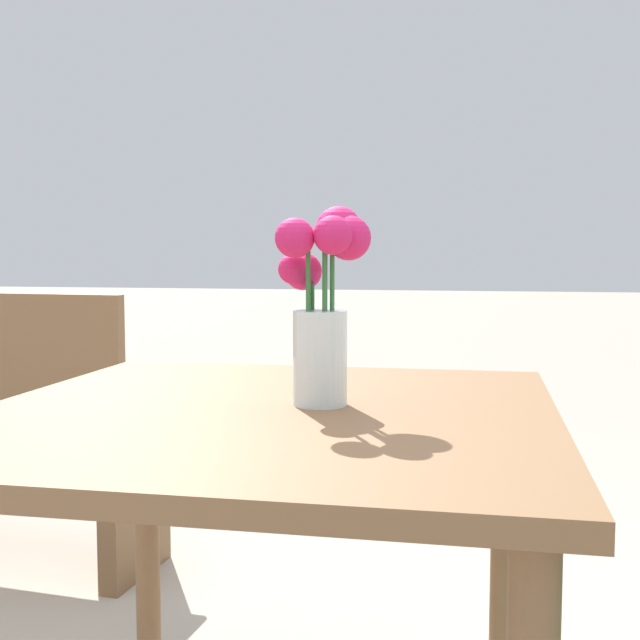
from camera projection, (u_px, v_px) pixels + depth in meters
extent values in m
cube|color=brown|center=(268.00, 417.00, 1.18)|extent=(0.85, 0.88, 0.03)
cylinder|color=brown|center=(147.00, 550.00, 1.65)|extent=(0.05, 0.05, 0.71)
cylinder|color=brown|center=(503.00, 577.00, 1.51)|extent=(0.05, 0.05, 0.71)
cylinder|color=silver|center=(320.00, 358.00, 1.19)|extent=(0.08, 0.08, 0.14)
cylinder|color=silver|center=(320.00, 377.00, 1.19)|extent=(0.07, 0.07, 0.08)
cylinder|color=#337038|center=(332.00, 325.00, 1.19)|extent=(0.01, 0.01, 0.22)
sphere|color=#D11E60|center=(349.00, 238.00, 1.18)|extent=(0.07, 0.07, 0.07)
cylinder|color=#337038|center=(325.00, 321.00, 1.19)|extent=(0.01, 0.01, 0.23)
sphere|color=#D11E60|center=(339.00, 229.00, 1.19)|extent=(0.07, 0.07, 0.07)
cylinder|color=#337038|center=(312.00, 340.00, 1.20)|extent=(0.01, 0.01, 0.17)
sphere|color=#D11E60|center=(303.00, 271.00, 1.22)|extent=(0.06, 0.06, 0.06)
cylinder|color=#337038|center=(308.00, 338.00, 1.19)|extent=(0.01, 0.01, 0.18)
sphere|color=#D11E60|center=(293.00, 269.00, 1.19)|extent=(0.05, 0.05, 0.05)
cylinder|color=#337038|center=(308.00, 326.00, 1.17)|extent=(0.01, 0.01, 0.22)
sphere|color=#D11E60|center=(295.00, 238.00, 1.15)|extent=(0.06, 0.06, 0.06)
cylinder|color=#337038|center=(325.00, 324.00, 1.17)|extent=(0.01, 0.01, 0.22)
sphere|color=#D11E60|center=(333.00, 235.00, 1.14)|extent=(0.06, 0.06, 0.06)
cube|color=brown|center=(135.00, 505.00, 2.38)|extent=(0.09, 0.33, 0.43)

